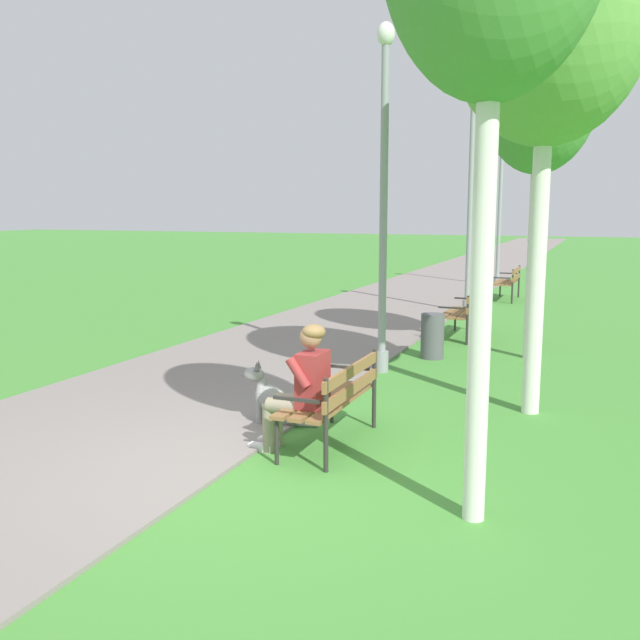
{
  "coord_description": "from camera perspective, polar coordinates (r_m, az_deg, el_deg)",
  "views": [
    {
      "loc": [
        2.82,
        -5.14,
        2.29
      ],
      "look_at": [
        -0.51,
        3.03,
        0.9
      ],
      "focal_mm": 39.27,
      "sensor_mm": 36.0,
      "label": 1
    }
  ],
  "objects": [
    {
      "name": "ground_plane",
      "position": [
        6.29,
        -6.27,
        -12.44
      ],
      "size": [
        120.0,
        120.0,
        0.0
      ],
      "primitive_type": "plane",
      "color": "#478E38"
    },
    {
      "name": "paved_path",
      "position": [
        29.62,
        12.85,
        4.33
      ],
      "size": [
        3.65,
        60.0,
        0.04
      ],
      "primitive_type": "cube",
      "color": "gray",
      "rests_on": "ground"
    },
    {
      "name": "park_bench_near",
      "position": [
        6.84,
        1.22,
        -6.11
      ],
      "size": [
        0.55,
        1.5,
        0.85
      ],
      "color": "olive",
      "rests_on": "ground"
    },
    {
      "name": "park_bench_mid",
      "position": [
        12.89,
        11.69,
        0.83
      ],
      "size": [
        0.55,
        1.5,
        0.85
      ],
      "color": "olive",
      "rests_on": "ground"
    },
    {
      "name": "park_bench_far",
      "position": [
        18.59,
        15.12,
        3.15
      ],
      "size": [
        0.55,
        1.5,
        0.85
      ],
      "color": "olive",
      "rests_on": "ground"
    },
    {
      "name": "person_seated_on_near_bench",
      "position": [
        6.59,
        -1.47,
        -5.19
      ],
      "size": [
        0.74,
        0.49,
        1.25
      ],
      "color": "gray",
      "rests_on": "ground"
    },
    {
      "name": "dog_grey",
      "position": [
        7.52,
        -3.61,
        -6.72
      ],
      "size": [
        0.82,
        0.39,
        0.71
      ],
      "color": "gray",
      "rests_on": "ground"
    },
    {
      "name": "lamp_post_near",
      "position": [
        9.82,
        5.21,
        9.91
      ],
      "size": [
        0.24,
        0.24,
        4.76
      ],
      "color": "gray",
      "rests_on": "ground"
    },
    {
      "name": "lamp_post_mid",
      "position": [
        15.85,
        12.14,
        9.32
      ],
      "size": [
        0.24,
        0.24,
        4.74
      ],
      "color": "gray",
      "rests_on": "ground"
    },
    {
      "name": "lamp_post_far",
      "position": [
        21.76,
        14.45,
        8.94
      ],
      "size": [
        0.24,
        0.24,
        4.63
      ],
      "color": "gray",
      "rests_on": "ground"
    },
    {
      "name": "birch_tree_second",
      "position": [
        8.35,
        18.16,
        22.53
      ],
      "size": [
        2.13,
        2.34,
        5.71
      ],
      "color": "silver",
      "rests_on": "ground"
    },
    {
      "name": "birch_tree_third",
      "position": [
        11.34,
        17.5,
        17.44
      ],
      "size": [
        1.73,
        1.8,
        5.32
      ],
      "color": "silver",
      "rests_on": "ground"
    },
    {
      "name": "litter_bin",
      "position": [
        11.02,
        9.15,
        -1.31
      ],
      "size": [
        0.36,
        0.36,
        0.7
      ],
      "primitive_type": "cylinder",
      "color": "#515156",
      "rests_on": "ground"
    }
  ]
}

